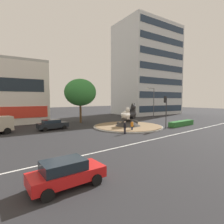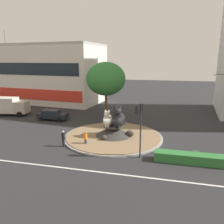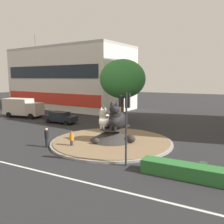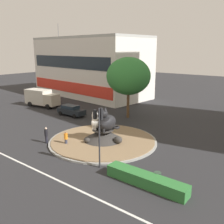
{
  "view_description": "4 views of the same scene",
  "coord_description": "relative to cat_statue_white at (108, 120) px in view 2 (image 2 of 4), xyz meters",
  "views": [
    {
      "loc": [
        -21.4,
        -21.99,
        4.86
      ],
      "look_at": [
        -2.08,
        1.81,
        2.63
      ],
      "focal_mm": 28.38,
      "sensor_mm": 36.0,
      "label": 1
    },
    {
      "loc": [
        5.91,
        -25.38,
        9.32
      ],
      "look_at": [
        -0.48,
        1.35,
        2.86
      ],
      "focal_mm": 35.9,
      "sensor_mm": 36.0,
      "label": 2
    },
    {
      "loc": [
        10.7,
        -20.29,
        6.41
      ],
      "look_at": [
        -0.21,
        0.49,
        3.0
      ],
      "focal_mm": 38.1,
      "sensor_mm": 36.0,
      "label": 3
    },
    {
      "loc": [
        17.13,
        -20.34,
        10.1
      ],
      "look_at": [
        -1.15,
        3.11,
        2.62
      ],
      "focal_mm": 40.47,
      "sensor_mm": 36.0,
      "label": 4
    }
  ],
  "objects": [
    {
      "name": "roundabout_island",
      "position": [
        0.63,
        0.18,
        -1.83
      ],
      "size": [
        11.97,
        11.97,
        1.48
      ],
      "color": "gray",
      "rests_on": "ground"
    },
    {
      "name": "broadleaf_tree_behind_island",
      "position": [
        -3.0,
        10.36,
        3.97
      ],
      "size": [
        6.43,
        6.43,
        8.97
      ],
      "color": "brown",
      "rests_on": "ground"
    },
    {
      "name": "ground_plane",
      "position": [
        0.62,
        0.18,
        -2.26
      ],
      "size": [
        160.0,
        160.0,
        0.0
      ],
      "primitive_type": "plane",
      "color": "#28282B"
    },
    {
      "name": "pedestrian_orange_shirt",
      "position": [
        -1.75,
        -3.15,
        -1.44
      ],
      "size": [
        0.39,
        0.39,
        1.58
      ],
      "rotation": [
        0.0,
        0.0,
        0.51
      ],
      "color": "#33384C",
      "rests_on": "ground"
    },
    {
      "name": "traffic_light_mast",
      "position": [
        4.38,
        -4.78,
        1.63
      ],
      "size": [
        0.71,
        0.54,
        5.33
      ],
      "rotation": [
        0.0,
        0.0,
        1.59
      ],
      "color": "#2D2D33",
      "rests_on": "ground"
    },
    {
      "name": "sedan_on_far_lane",
      "position": [
        -10.55,
        5.83,
        -1.41
      ],
      "size": [
        4.7,
        2.05,
        1.62
      ],
      "rotation": [
        0.0,
        0.0,
        0.02
      ],
      "color": "black",
      "rests_on": "ground"
    },
    {
      "name": "litter_bin",
      "position": [
        9.69,
        -4.13,
        -1.81
      ],
      "size": [
        0.56,
        0.56,
        0.9
      ],
      "color": "#2D4233",
      "rests_on": "ground"
    },
    {
      "name": "cat_statue_black",
      "position": [
        1.26,
        0.04,
        0.22
      ],
      "size": [
        1.77,
        2.78,
        2.74
      ],
      "rotation": [
        0.0,
        0.0,
        -1.57
      ],
      "color": "black",
      "rests_on": "roundabout_island"
    },
    {
      "name": "lane_centreline",
      "position": [
        0.62,
        -8.59,
        -2.26
      ],
      "size": [
        112.0,
        0.2,
        0.01
      ],
      "primitive_type": "cube",
      "color": "silver",
      "rests_on": "ground"
    },
    {
      "name": "shophouse_block",
      "position": [
        -20.5,
        21.09,
        4.01
      ],
      "size": [
        27.48,
        14.63,
        15.59
      ],
      "rotation": [
        0.0,
        0.0,
        -0.11
      ],
      "color": "silver",
      "rests_on": "ground"
    },
    {
      "name": "cat_statue_white",
      "position": [
        0.0,
        0.0,
        0.0
      ],
      "size": [
        1.31,
        2.13,
        2.13
      ],
      "rotation": [
        0.0,
        0.0,
        -1.53
      ],
      "color": "silver",
      "rests_on": "roundabout_island"
    },
    {
      "name": "delivery_box_truck",
      "position": [
        -19.4,
        7.03,
        -0.63
      ],
      "size": [
        6.74,
        3.33,
        3.03
      ],
      "rotation": [
        0.0,
        0.0,
        0.14
      ],
      "color": "#B7AD99",
      "rests_on": "ground"
    },
    {
      "name": "clipped_hedge_strip",
      "position": [
        9.17,
        -4.97,
        -1.81
      ],
      "size": [
        6.61,
        1.2,
        0.9
      ],
      "primitive_type": "cube",
      "color": "#2D7033",
      "rests_on": "ground"
    },
    {
      "name": "pedestrian_black_shirt",
      "position": [
        -4.0,
        -3.97,
        -1.31
      ],
      "size": [
        0.38,
        0.38,
        1.8
      ],
      "rotation": [
        0.0,
        0.0,
        0.88
      ],
      "color": "black",
      "rests_on": "ground"
    }
  ]
}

